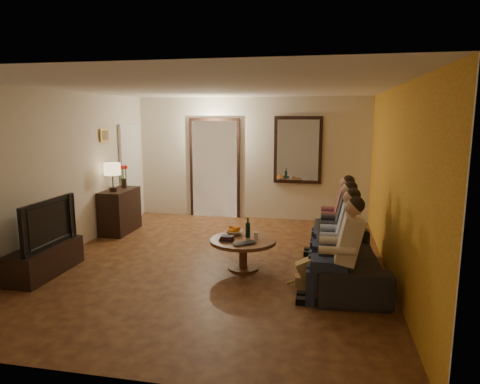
% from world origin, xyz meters
% --- Properties ---
extents(floor, '(5.00, 6.00, 0.01)m').
position_xyz_m(floor, '(0.00, 0.00, 0.00)').
color(floor, '#3E1A10').
rests_on(floor, ground).
extents(ceiling, '(5.00, 6.00, 0.01)m').
position_xyz_m(ceiling, '(0.00, 0.00, 2.60)').
color(ceiling, white).
rests_on(ceiling, back_wall).
extents(back_wall, '(5.00, 0.02, 2.60)m').
position_xyz_m(back_wall, '(0.00, 3.00, 1.30)').
color(back_wall, beige).
rests_on(back_wall, floor).
extents(front_wall, '(5.00, 0.02, 2.60)m').
position_xyz_m(front_wall, '(0.00, -3.00, 1.30)').
color(front_wall, beige).
rests_on(front_wall, floor).
extents(left_wall, '(0.02, 6.00, 2.60)m').
position_xyz_m(left_wall, '(-2.50, 0.00, 1.30)').
color(left_wall, beige).
rests_on(left_wall, floor).
extents(right_wall, '(0.02, 6.00, 2.60)m').
position_xyz_m(right_wall, '(2.50, 0.00, 1.30)').
color(right_wall, beige).
rests_on(right_wall, floor).
extents(orange_accent, '(0.01, 6.00, 2.60)m').
position_xyz_m(orange_accent, '(2.49, 0.00, 1.30)').
color(orange_accent, '#BC7C20').
rests_on(orange_accent, right_wall).
extents(kitchen_doorway, '(1.00, 0.06, 2.10)m').
position_xyz_m(kitchen_doorway, '(-0.80, 2.98, 1.05)').
color(kitchen_doorway, '#FFE0A5').
rests_on(kitchen_doorway, floor).
extents(door_trim, '(1.12, 0.04, 2.22)m').
position_xyz_m(door_trim, '(-0.80, 2.97, 1.05)').
color(door_trim, black).
rests_on(door_trim, floor).
extents(fridge_glimpse, '(0.45, 0.03, 1.70)m').
position_xyz_m(fridge_glimpse, '(-0.55, 2.98, 0.90)').
color(fridge_glimpse, silver).
rests_on(fridge_glimpse, floor).
extents(mirror_frame, '(1.00, 0.05, 1.40)m').
position_xyz_m(mirror_frame, '(1.00, 2.96, 1.50)').
color(mirror_frame, black).
rests_on(mirror_frame, back_wall).
extents(mirror_glass, '(0.86, 0.02, 1.26)m').
position_xyz_m(mirror_glass, '(1.00, 2.93, 1.50)').
color(mirror_glass, white).
rests_on(mirror_glass, back_wall).
extents(white_door, '(0.06, 0.85, 2.04)m').
position_xyz_m(white_door, '(-2.46, 2.30, 1.02)').
color(white_door, white).
rests_on(white_door, floor).
extents(framed_art, '(0.03, 0.28, 0.24)m').
position_xyz_m(framed_art, '(-2.47, 1.30, 1.85)').
color(framed_art, '#B28C33').
rests_on(framed_art, left_wall).
extents(art_canvas, '(0.01, 0.22, 0.18)m').
position_xyz_m(art_canvas, '(-2.46, 1.30, 1.85)').
color(art_canvas, brown).
rests_on(art_canvas, left_wall).
extents(dresser, '(0.45, 0.93, 0.83)m').
position_xyz_m(dresser, '(-2.25, 1.34, 0.41)').
color(dresser, black).
rests_on(dresser, floor).
extents(table_lamp, '(0.30, 0.30, 0.54)m').
position_xyz_m(table_lamp, '(-2.25, 1.12, 1.10)').
color(table_lamp, beige).
rests_on(table_lamp, dresser).
extents(flower_vase, '(0.14, 0.14, 0.44)m').
position_xyz_m(flower_vase, '(-2.25, 1.56, 1.05)').
color(flower_vase, red).
rests_on(flower_vase, dresser).
extents(tv_stand, '(0.45, 1.23, 0.41)m').
position_xyz_m(tv_stand, '(-2.25, -0.94, 0.20)').
color(tv_stand, black).
rests_on(tv_stand, floor).
extents(tv, '(1.15, 0.15, 0.66)m').
position_xyz_m(tv, '(-2.25, -0.94, 0.74)').
color(tv, black).
rests_on(tv, tv_stand).
extents(sofa, '(2.22, 0.96, 0.64)m').
position_xyz_m(sofa, '(1.91, -0.24, 0.32)').
color(sofa, black).
rests_on(sofa, floor).
extents(person_a, '(0.60, 0.40, 1.20)m').
position_xyz_m(person_a, '(1.81, -1.14, 0.60)').
color(person_a, tan).
rests_on(person_a, sofa).
extents(person_b, '(0.60, 0.40, 1.20)m').
position_xyz_m(person_b, '(1.81, -0.54, 0.60)').
color(person_b, tan).
rests_on(person_b, sofa).
extents(person_c, '(0.60, 0.40, 1.20)m').
position_xyz_m(person_c, '(1.81, 0.06, 0.60)').
color(person_c, tan).
rests_on(person_c, sofa).
extents(person_d, '(0.60, 0.40, 1.20)m').
position_xyz_m(person_d, '(1.81, 0.66, 0.60)').
color(person_d, tan).
rests_on(person_d, sofa).
extents(dog, '(0.58, 0.29, 0.56)m').
position_xyz_m(dog, '(1.48, -0.65, 0.28)').
color(dog, tan).
rests_on(dog, floor).
extents(coffee_table, '(1.13, 1.13, 0.45)m').
position_xyz_m(coffee_table, '(0.44, -0.19, 0.23)').
color(coffee_table, '#5B2F1B').
rests_on(coffee_table, floor).
extents(bowl, '(0.26, 0.26, 0.06)m').
position_xyz_m(bowl, '(0.26, 0.03, 0.48)').
color(bowl, white).
rests_on(bowl, coffee_table).
extents(oranges, '(0.20, 0.20, 0.08)m').
position_xyz_m(oranges, '(0.26, 0.03, 0.55)').
color(oranges, orange).
rests_on(oranges, bowl).
extents(wine_bottle, '(0.07, 0.07, 0.31)m').
position_xyz_m(wine_bottle, '(0.49, -0.09, 0.60)').
color(wine_bottle, black).
rests_on(wine_bottle, coffee_table).
extents(wine_glass, '(0.06, 0.06, 0.10)m').
position_xyz_m(wine_glass, '(0.62, -0.14, 0.50)').
color(wine_glass, silver).
rests_on(wine_glass, coffee_table).
extents(book_stack, '(0.20, 0.15, 0.07)m').
position_xyz_m(book_stack, '(0.22, -0.29, 0.48)').
color(book_stack, black).
rests_on(book_stack, coffee_table).
extents(laptop, '(0.39, 0.37, 0.03)m').
position_xyz_m(laptop, '(0.54, -0.47, 0.46)').
color(laptop, black).
rests_on(laptop, coffee_table).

